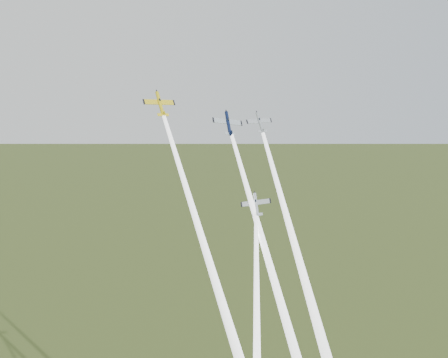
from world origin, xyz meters
TOP-DOWN VIEW (x-y plane):
  - plane_yellow at (-14.11, 2.64)m, footprint 9.83×8.45m
  - smoke_trail_yellow at (-6.98, -18.70)m, footprint 16.22×42.13m
  - plane_navy at (3.11, 1.50)m, footprint 8.67×7.69m
  - smoke_trail_navy at (7.84, -19.84)m, footprint 11.61×41.84m
  - plane_silver_right at (12.09, 2.90)m, footprint 8.20×6.08m
  - smoke_trail_silver_right at (15.16, -15.55)m, footprint 8.40×35.92m
  - plane_silver_low at (6.67, -11.06)m, footprint 7.66×7.08m

SIDE VIEW (x-z plane):
  - smoke_trail_navy at x=7.84m, z-range 40.82..103.02m
  - smoke_trail_yellow at x=-6.98m, z-range 43.94..108.10m
  - smoke_trail_silver_right at x=15.16m, z-range 50.31..102.98m
  - plane_silver_low at x=6.67m, z-range 82.49..90.19m
  - plane_silver_right at x=12.09m, z-range 101.50..108.41m
  - plane_navy at x=3.11m, z-range 100.53..109.47m
  - plane_yellow at x=-14.11m, z-range 105.88..114.25m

